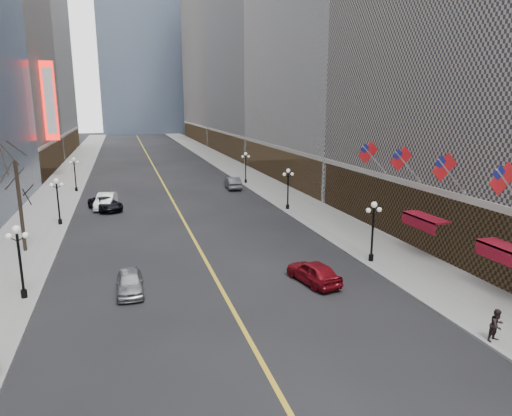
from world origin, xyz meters
TOP-DOWN VIEW (x-y plane):
  - sidewalk_east at (14.00, 70.00)m, footprint 6.00×230.00m
  - sidewalk_west at (-14.00, 70.00)m, footprint 6.00×230.00m
  - lane_line at (0.00, 80.00)m, footprint 0.25×200.00m
  - bldg_east_c at (29.88, 106.00)m, footprint 26.60×40.60m
  - bldg_east_d at (29.90, 149.00)m, footprint 26.60×46.60m
  - streetlamp_east_1 at (11.80, 30.00)m, footprint 1.26×0.44m
  - streetlamp_east_2 at (11.80, 48.00)m, footprint 1.26×0.44m
  - streetlamp_east_3 at (11.80, 66.00)m, footprint 1.26×0.44m
  - streetlamp_west_1 at (-11.80, 30.00)m, footprint 1.26×0.44m
  - streetlamp_west_2 at (-11.80, 48.00)m, footprint 1.26×0.44m
  - streetlamp_west_3 at (-11.80, 66.00)m, footprint 1.26×0.44m
  - flag_2 at (15.31, 22.00)m, footprint 2.87×0.12m
  - flag_3 at (15.31, 27.00)m, footprint 2.87×0.12m
  - flag_4 at (15.31, 32.00)m, footprint 2.87×0.12m
  - flag_5 at (15.31, 37.00)m, footprint 2.87×0.12m
  - awning_b at (16.11, 22.00)m, footprint 1.40×4.00m
  - awning_c at (16.11, 30.00)m, footprint 1.40×4.00m
  - theatre_marquee at (-15.88, 80.00)m, footprint 2.00×0.55m
  - tree_west_far at (-13.50, 40.00)m, footprint 3.60×3.60m
  - car_nb_near at (-5.61, 29.33)m, footprint 1.65×4.09m
  - car_nb_mid at (-7.69, 54.64)m, footprint 2.60×5.43m
  - car_nb_far at (-7.71, 53.67)m, footprint 4.30×5.92m
  - car_sb_mid at (6.08, 27.56)m, footprint 2.71×4.77m
  - car_sb_far at (9.00, 62.52)m, footprint 2.11×5.17m
  - ped_east_walk at (11.60, 17.77)m, footprint 0.88×0.58m

SIDE VIEW (x-z plane):
  - lane_line at x=0.00m, z-range 0.00..0.02m
  - sidewalk_east at x=14.00m, z-range 0.00..0.15m
  - sidewalk_west at x=-14.00m, z-range 0.00..0.15m
  - car_nb_near at x=-5.61m, z-range 0.00..1.39m
  - car_nb_far at x=-7.71m, z-range 0.00..1.50m
  - car_sb_mid at x=6.08m, z-range 0.00..1.53m
  - car_sb_far at x=9.00m, z-range 0.00..1.67m
  - car_nb_mid at x=-7.69m, z-range 0.00..1.72m
  - ped_east_walk at x=11.60m, z-range 0.15..1.82m
  - streetlamp_east_1 at x=11.80m, z-range 0.64..5.16m
  - streetlamp_east_2 at x=11.80m, z-range 0.64..5.16m
  - streetlamp_east_3 at x=11.80m, z-range 0.64..5.16m
  - streetlamp_west_1 at x=-11.80m, z-range 0.64..5.16m
  - streetlamp_west_2 at x=-11.80m, z-range 0.64..5.16m
  - streetlamp_west_3 at x=-11.80m, z-range 0.64..5.16m
  - awning_b at x=16.11m, z-range 2.62..3.54m
  - awning_c at x=16.11m, z-range 2.62..3.54m
  - tree_west_far at x=-13.50m, z-range 2.28..10.20m
  - flag_2 at x=15.31m, z-range 5.85..8.72m
  - flag_3 at x=15.31m, z-range 5.85..8.72m
  - flag_4 at x=15.31m, z-range 5.85..8.72m
  - flag_5 at x=15.31m, z-range 5.85..8.72m
  - theatre_marquee at x=-15.88m, z-range 6.00..18.00m
  - bldg_east_c at x=29.88m, z-range -0.22..48.58m
  - bldg_east_d at x=29.90m, z-range -0.23..62.57m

